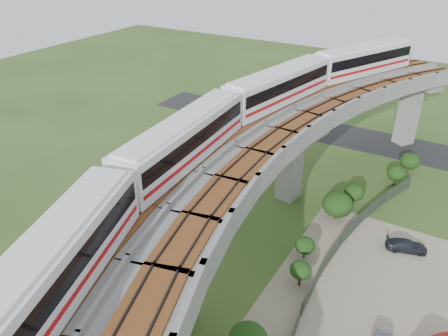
% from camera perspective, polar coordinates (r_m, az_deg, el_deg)
% --- Properties ---
extents(ground, '(160.00, 160.00, 0.00)m').
position_cam_1_polar(ground, '(41.99, 1.40, -10.02)').
color(ground, '#365120').
rests_on(ground, ground).
extents(dirt_lot, '(18.00, 26.00, 0.04)m').
position_cam_1_polar(dirt_lot, '(37.47, 19.73, -17.92)').
color(dirt_lot, gray).
rests_on(dirt_lot, ground).
extents(asphalt_road, '(60.00, 8.00, 0.03)m').
position_cam_1_polar(asphalt_road, '(66.22, 14.28, 4.41)').
color(asphalt_road, '#232326').
rests_on(asphalt_road, ground).
extents(viaduct, '(19.58, 73.98, 11.40)m').
position_cam_1_polar(viaduct, '(35.54, 6.97, -0.48)').
color(viaduct, '#99968E').
rests_on(viaduct, ground).
extents(metro_train, '(11.75, 61.28, 3.64)m').
position_cam_1_polar(metro_train, '(37.44, 3.99, 6.75)').
color(metro_train, white).
rests_on(metro_train, ground).
extents(fence, '(3.87, 38.73, 1.50)m').
position_cam_1_polar(fence, '(38.87, 14.40, -13.43)').
color(fence, '#2D382D').
rests_on(fence, ground).
extents(tree_0, '(2.35, 2.35, 2.77)m').
position_cam_1_polar(tree_0, '(57.16, 23.11, 0.85)').
color(tree_0, '#382314').
rests_on(tree_0, ground).
extents(tree_1, '(2.11, 2.11, 2.54)m').
position_cam_1_polar(tree_1, '(53.95, 21.57, -0.64)').
color(tree_1, '#382314').
rests_on(tree_1, ground).
extents(tree_2, '(2.16, 2.16, 2.92)m').
position_cam_1_polar(tree_2, '(47.94, 16.63, -3.05)').
color(tree_2, '#382314').
rests_on(tree_2, ground).
extents(tree_3, '(3.06, 3.06, 3.15)m').
position_cam_1_polar(tree_3, '(45.74, 14.61, -4.61)').
color(tree_3, '#382314').
rests_on(tree_3, ground).
extents(tree_4, '(1.82, 1.82, 2.26)m').
position_cam_1_polar(tree_4, '(40.22, 10.53, -9.91)').
color(tree_4, '#382314').
rests_on(tree_4, ground).
extents(tree_5, '(1.80, 1.80, 2.45)m').
position_cam_1_polar(tree_5, '(37.35, 9.98, -13.00)').
color(tree_5, '#382314').
rests_on(tree_5, ground).
extents(car_dark, '(3.95, 2.56, 1.06)m').
position_cam_1_polar(car_dark, '(44.34, 22.73, -9.32)').
color(car_dark, black).
rests_on(car_dark, dirt_lot).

